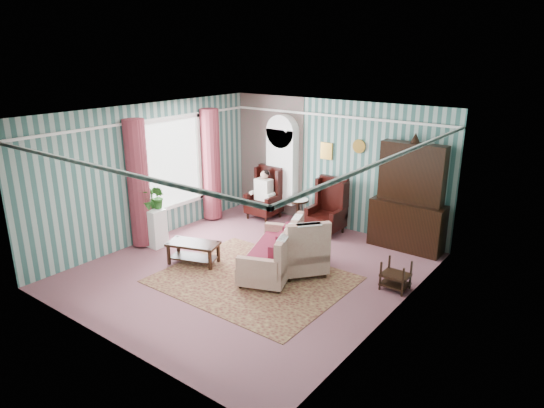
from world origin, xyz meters
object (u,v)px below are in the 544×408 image
Objects in this scene: plant_stand at (153,227)px; coffee_table at (194,253)px; seated_woman at (264,195)px; nest_table at (396,275)px; sofa at (272,245)px; bookcase at (282,172)px; wingback_right at (326,207)px; dresser_hutch at (409,194)px; floral_armchair at (302,248)px; wingback_left at (264,193)px; round_side_table at (298,212)px.

coffee_table is at bearing -5.89° from plant_stand.
nest_table is at bearing -20.85° from seated_woman.
seated_woman reaches higher than plant_stand.
seated_woman reaches higher than sofa.
plant_stand is at bearing -108.49° from bookcase.
wingback_right is at bearing -14.57° from bookcase.
dresser_hutch is at bearing -53.07° from sofa.
dresser_hutch is 2.41× the size of coffee_table.
wingback_right is 2.31× the size of nest_table.
sofa is at bearing -121.64° from dresser_hutch.
plant_stand reaches higher than nest_table.
bookcase is 4.15× the size of nest_table.
nest_table is 0.56× the size of floral_armchair.
nest_table is at bearing -20.85° from wingback_left.
sofa reaches higher than coffee_table.
wingback_right is at bearing 146.25° from nest_table.
dresser_hutch is 3.56m from seated_woman.
sofa is 0.56m from floral_armchair.
round_side_table is at bearing 9.46° from seated_woman.
dresser_hutch reaches higher than floral_armchair.
wingback_left reaches higher than floral_armchair.
floral_armchair is at bearing -54.22° from round_side_table.
wingback_right is at bearing -10.01° from round_side_table.
coffee_table is at bearing -79.38° from seated_woman.
sofa is (1.95, -2.25, -0.07)m from seated_woman.
seated_woman is (-1.75, 0.00, -0.04)m from wingback_right.
nest_table is 1.71m from floral_armchair.
coffee_table is (-1.88, -0.92, -0.27)m from floral_armchair.
floral_armchair reaches higher than plant_stand.
floral_armchair is at bearing -115.69° from dresser_hutch.
seated_woman reaches higher than round_side_table.
bookcase is 1.63m from wingback_right.
wingback_right reaches higher than nest_table.
wingback_left is at bearing 19.44° from sofa.
bookcase is at bearing 11.31° from sofa.
coffee_table is (-0.36, -3.04, -0.09)m from round_side_table.
sofa reaches higher than plant_stand.
coffee_table is (-3.53, -1.34, -0.06)m from nest_table.
floral_armchair is (3.22, 0.78, 0.08)m from plant_stand.
wingback_left reaches higher than plant_stand.
seated_woman reaches higher than nest_table.
bookcase is 0.70m from seated_woman.
seated_woman is at bearing 100.62° from coffee_table.
bookcase reaches higher than round_side_table.
dresser_hutch is 5.31m from plant_stand.
bookcase is 2.29× the size of coffee_table.
coffee_table is (0.29, -3.28, -0.91)m from bookcase.
dresser_hutch reaches higher than sofa.
dresser_hutch is 3.55m from wingback_left.
plant_stand is at bearing -120.38° from round_side_table.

